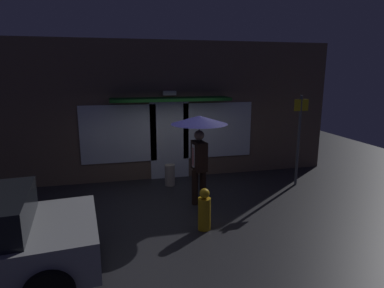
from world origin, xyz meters
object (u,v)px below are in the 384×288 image
(person_with_umbrella, at_px, (199,133))
(sidewalk_bollard, at_px, (170,175))
(street_sign_post, at_px, (299,135))
(fire_hydrant, at_px, (204,211))

(person_with_umbrella, relative_size, sidewalk_bollard, 3.63)
(street_sign_post, height_order, sidewalk_bollard, street_sign_post)
(person_with_umbrella, height_order, street_sign_post, street_sign_post)
(person_with_umbrella, distance_m, street_sign_post, 2.99)
(person_with_umbrella, xyz_separation_m, fire_hydrant, (-0.22, -1.26, -1.29))
(sidewalk_bollard, bearing_deg, person_with_umbrella, -72.60)
(person_with_umbrella, xyz_separation_m, street_sign_post, (2.90, 0.65, -0.31))
(street_sign_post, height_order, fire_hydrant, street_sign_post)
(sidewalk_bollard, xyz_separation_m, fire_hydrant, (0.22, -2.68, 0.11))
(person_with_umbrella, bearing_deg, street_sign_post, -84.93)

